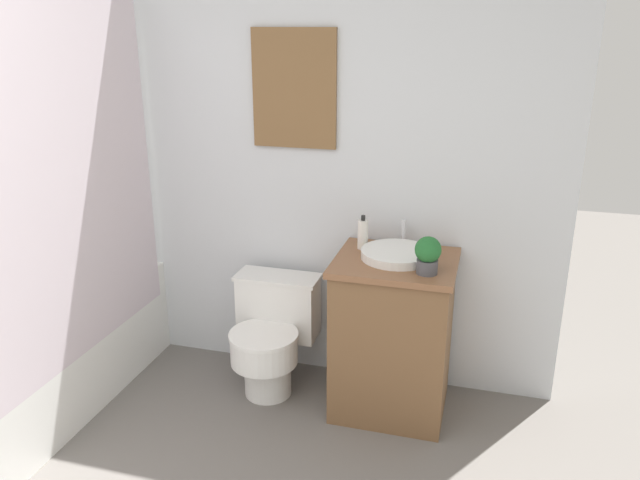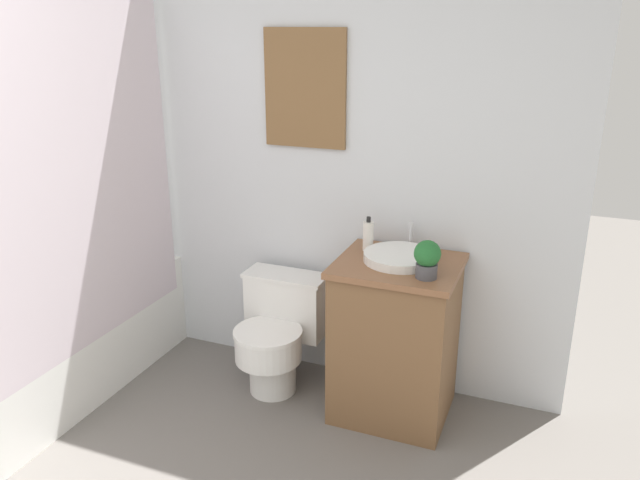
{
  "view_description": "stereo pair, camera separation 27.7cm",
  "coord_description": "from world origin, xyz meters",
  "views": [
    {
      "loc": [
        1.25,
        -0.67,
        1.83
      ],
      "look_at": [
        0.54,
        1.85,
        0.92
      ],
      "focal_mm": 35.0,
      "sensor_mm": 36.0,
      "label": 1
    },
    {
      "loc": [
        1.52,
        -0.58,
        1.83
      ],
      "look_at": [
        0.54,
        1.85,
        0.92
      ],
      "focal_mm": 35.0,
      "sensor_mm": 36.0,
      "label": 2
    }
  ],
  "objects": [
    {
      "name": "soap_bottle",
      "position": [
        0.68,
        2.13,
        0.86
      ],
      "size": [
        0.05,
        0.05,
        0.17
      ],
      "color": "silver",
      "rests_on": "vanity"
    },
    {
      "name": "shower_area",
      "position": [
        -0.82,
        1.54,
        0.31
      ],
      "size": [
        0.63,
        1.52,
        1.98
      ],
      "color": "white",
      "rests_on": "ground_plane"
    },
    {
      "name": "sink",
      "position": [
        0.86,
        2.05,
        0.81
      ],
      "size": [
        0.34,
        0.37,
        0.13
      ],
      "color": "white",
      "rests_on": "vanity"
    },
    {
      "name": "toilet",
      "position": [
        0.23,
        2.04,
        0.31
      ],
      "size": [
        0.44,
        0.5,
        0.59
      ],
      "color": "white",
      "rests_on": "ground_plane"
    },
    {
      "name": "potted_plant",
      "position": [
        1.02,
        1.9,
        0.88
      ],
      "size": [
        0.12,
        0.12,
        0.17
      ],
      "color": "#4C4C51",
      "rests_on": "vanity"
    },
    {
      "name": "wall_back",
      "position": [
        0.0,
        2.32,
        1.25
      ],
      "size": [
        3.29,
        0.07,
        2.5
      ],
      "color": "silver",
      "rests_on": "ground_plane"
    },
    {
      "name": "vanity",
      "position": [
        0.86,
        2.03,
        0.4
      ],
      "size": [
        0.57,
        0.51,
        0.79
      ],
      "color": "brown",
      "rests_on": "ground_plane"
    }
  ]
}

